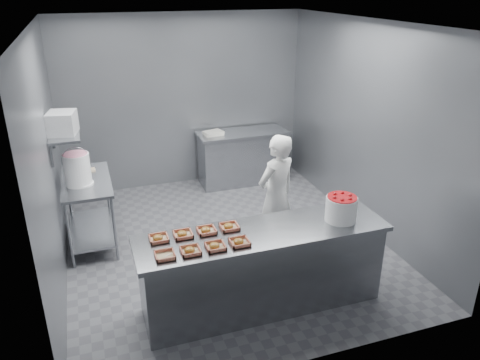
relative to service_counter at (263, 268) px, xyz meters
name	(u,v)px	position (x,y,z in m)	size (l,w,h in m)	color
floor	(225,243)	(0.00, 1.35, -0.45)	(4.50, 4.50, 0.00)	#4C4C51
ceiling	(222,23)	(0.00, 1.35, 2.35)	(4.50, 4.50, 0.00)	white
wall_back	(183,102)	(0.00, 3.60, 0.95)	(4.00, 0.04, 2.80)	slate
wall_left	(48,162)	(-2.00, 1.35, 0.95)	(0.04, 4.50, 2.80)	slate
wall_right	(366,128)	(2.00, 1.35, 0.95)	(0.04, 4.50, 2.80)	slate
service_counter	(263,268)	(0.00, 0.00, 0.00)	(2.60, 0.70, 0.90)	slate
prep_table	(89,202)	(-1.65, 1.95, 0.14)	(0.60, 1.20, 0.90)	slate
back_counter	(242,157)	(0.90, 3.25, 0.00)	(1.50, 0.60, 0.90)	slate
wall_shelf	(64,132)	(-1.82, 1.95, 1.10)	(0.35, 0.90, 0.03)	slate
tray_0	(165,255)	(-1.03, -0.16, 0.47)	(0.19, 0.18, 0.04)	tan
tray_1	(190,250)	(-0.79, -0.16, 0.47)	(0.19, 0.18, 0.06)	tan
tray_2	(215,246)	(-0.55, -0.16, 0.47)	(0.19, 0.18, 0.06)	tan
tray_3	(239,242)	(-0.31, -0.16, 0.47)	(0.19, 0.18, 0.06)	tan
tray_4	(159,238)	(-1.03, 0.16, 0.47)	(0.19, 0.18, 0.06)	tan
tray_5	(183,234)	(-0.79, 0.16, 0.47)	(0.19, 0.18, 0.06)	tan
tray_6	(206,230)	(-0.55, 0.16, 0.47)	(0.19, 0.18, 0.06)	tan
tray_7	(229,227)	(-0.31, 0.16, 0.47)	(0.19, 0.18, 0.06)	tan
worker	(276,196)	(0.55, 0.95, 0.33)	(0.57, 0.38, 1.57)	white
strawberry_tub	(341,208)	(0.85, -0.04, 0.59)	(0.33, 0.33, 0.27)	white
glaze_bucket	(77,169)	(-1.73, 1.83, 0.66)	(0.33, 0.32, 0.49)	white
bucket_lid	(82,184)	(-1.70, 1.82, 0.46)	(0.29, 0.29, 0.02)	white
rag	(90,170)	(-1.59, 2.27, 0.46)	(0.14, 0.12, 0.02)	#CCB28C
appliance	(62,123)	(-1.82, 1.84, 1.24)	(0.30, 0.35, 0.26)	gray
paper_stack	(213,133)	(0.40, 3.25, 0.48)	(0.30, 0.22, 0.06)	silver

